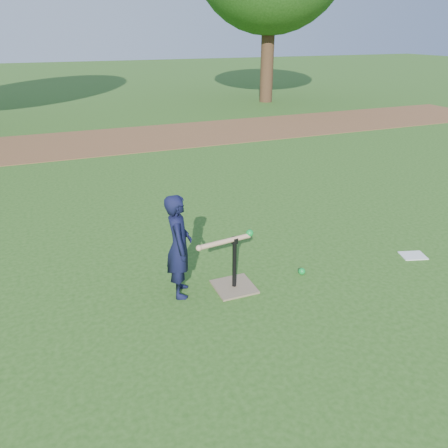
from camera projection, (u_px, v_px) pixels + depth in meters
name	position (u px, v px, depth m)	size (l,w,h in m)	color
ground	(237.00, 280.00, 5.00)	(80.00, 80.00, 0.00)	#285116
dirt_strip	(121.00, 140.00, 11.34)	(24.00, 3.00, 0.01)	brown
child	(179.00, 246.00, 4.52)	(0.41, 0.27, 1.13)	black
wiffle_ball_ground	(302.00, 271.00, 5.09)	(0.08, 0.08, 0.08)	#0D9230
clipboard	(413.00, 256.00, 5.52)	(0.30, 0.23, 0.01)	silver
batting_tee	(234.00, 279.00, 4.80)	(0.43, 0.43, 0.61)	#816C52
swing_action	(228.00, 240.00, 4.56)	(0.68, 0.15, 0.10)	tan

